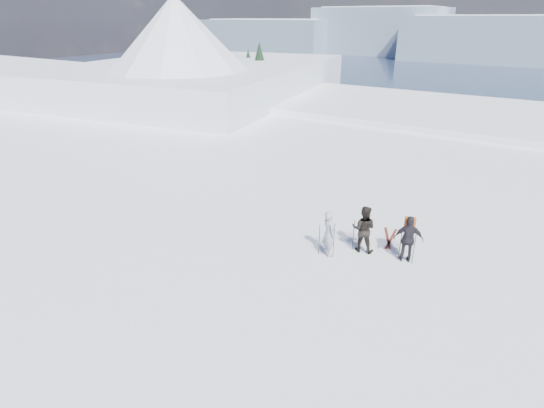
{
  "coord_description": "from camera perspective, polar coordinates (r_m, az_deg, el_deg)",
  "views": [
    {
      "loc": [
        4.75,
        -8.54,
        7.65
      ],
      "look_at": [
        -2.58,
        3.0,
        1.58
      ],
      "focal_mm": 28.0,
      "sensor_mm": 36.0,
      "label": 1
    }
  ],
  "objects": [
    {
      "name": "skier_dark",
      "position": [
        15.15,
        12.2,
        -3.29
      ],
      "size": [
        0.94,
        0.8,
        1.72
      ],
      "primitive_type": "imported",
      "rotation": [
        0.0,
        0.0,
        3.33
      ],
      "color": "black",
      "rests_on": "ground"
    },
    {
      "name": "backpack",
      "position": [
        14.7,
        18.35,
        -0.42
      ],
      "size": [
        0.4,
        0.3,
        0.46
      ],
      "primitive_type": "cube",
      "rotation": [
        0.0,
        0.0,
        3.46
      ],
      "color": "#CD4F13",
      "rests_on": "skier_pack"
    },
    {
      "name": "lake_basin",
      "position": [
        41.33,
        23.78,
        1.8
      ],
      "size": [
        820.0,
        820.0,
        71.62
      ],
      "color": "white",
      "rests_on": "ground"
    },
    {
      "name": "near_ridge",
      "position": [
        50.44,
        -7.22,
        10.99
      ],
      "size": [
        31.37,
        35.68,
        25.62
      ],
      "color": "white",
      "rests_on": "ground"
    },
    {
      "name": "skis_loose",
      "position": [
        16.57,
        15.51,
        -4.46
      ],
      "size": [
        0.76,
        1.7,
        0.03
      ],
      "color": "black",
      "rests_on": "ground"
    },
    {
      "name": "ski_poles",
      "position": [
        14.91,
        12.4,
        -4.87
      ],
      "size": [
        2.98,
        1.15,
        1.34
      ],
      "color": "black",
      "rests_on": "ground"
    },
    {
      "name": "skier_pack",
      "position": [
        14.92,
        17.87,
        -4.52
      ],
      "size": [
        1.05,
        0.69,
        1.66
      ],
      "primitive_type": "imported",
      "rotation": [
        0.0,
        0.0,
        3.46
      ],
      "color": "black",
      "rests_on": "ground"
    },
    {
      "name": "skier_grey",
      "position": [
        14.69,
        7.63,
        -3.94
      ],
      "size": [
        0.73,
        0.68,
        1.67
      ],
      "primitive_type": "imported",
      "rotation": [
        0.0,
        0.0,
        2.51
      ],
      "color": "#9497A2",
      "rests_on": "ground"
    }
  ]
}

